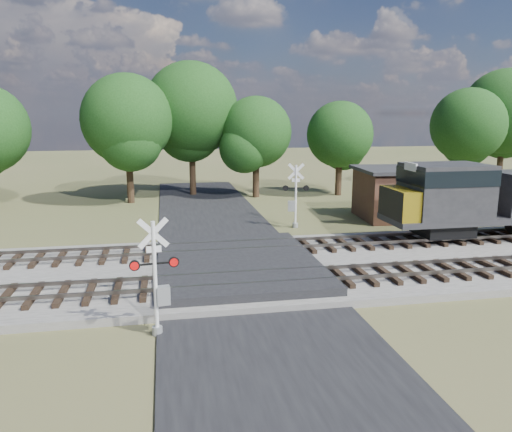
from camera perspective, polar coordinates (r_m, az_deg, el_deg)
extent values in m
plane|color=#4A532C|center=(22.09, -1.97, -6.83)|extent=(160.00, 160.00, 0.00)
cube|color=gray|center=(25.86, 20.40, -4.46)|extent=(140.00, 10.00, 0.30)
cube|color=black|center=(22.08, -1.97, -6.73)|extent=(7.00, 60.00, 0.08)
cube|color=#262628|center=(22.47, -2.17, -5.67)|extent=(7.00, 9.00, 0.62)
cube|color=black|center=(20.50, 4.45, -7.20)|extent=(44.00, 2.60, 0.18)
cube|color=#59534D|center=(23.18, 24.52, -5.58)|extent=(140.00, 0.08, 0.15)
cube|color=#59534D|center=(24.31, 22.60, -4.65)|extent=(140.00, 0.08, 0.15)
cube|color=black|center=(25.15, 1.51, -3.60)|extent=(44.00, 2.60, 0.18)
cube|color=#59534D|center=(27.24, 18.55, -2.66)|extent=(140.00, 0.08, 0.15)
cube|color=#59534D|center=(28.47, 17.17, -1.97)|extent=(140.00, 0.08, 0.15)
cylinder|color=silver|center=(16.14, -11.46, -7.11)|extent=(0.13, 0.13, 3.75)
cylinder|color=#939698|center=(16.77, -11.21, -12.73)|extent=(0.34, 0.34, 0.28)
cube|color=silver|center=(15.73, -11.68, -1.93)|extent=(0.98, 0.18, 0.98)
cube|color=silver|center=(15.73, -11.68, -1.93)|extent=(0.98, 0.18, 0.98)
cube|color=silver|center=(15.86, -11.60, -3.74)|extent=(0.47, 0.09, 0.21)
cube|color=black|center=(15.99, -11.53, -5.36)|extent=(1.49, 0.27, 0.06)
cylinder|color=red|center=(15.93, -13.71, -5.52)|extent=(0.35, 0.14, 0.34)
cylinder|color=red|center=(16.06, -9.37, -5.19)|extent=(0.35, 0.14, 0.34)
cube|color=#939698|center=(16.36, -10.55, -8.91)|extent=(0.46, 0.34, 0.61)
cylinder|color=silver|center=(30.90, 4.56, 2.22)|extent=(0.14, 0.14, 3.91)
cylinder|color=#939698|center=(31.25, 4.50, -1.06)|extent=(0.35, 0.35, 0.29)
cube|color=silver|center=(30.68, 4.60, 5.10)|extent=(1.02, 0.20, 1.02)
cube|color=silver|center=(30.68, 4.60, 5.10)|extent=(1.02, 0.20, 1.02)
cube|color=silver|center=(30.75, 4.59, 4.11)|extent=(0.49, 0.11, 0.22)
cube|color=black|center=(30.82, 4.57, 3.21)|extent=(1.56, 0.31, 0.06)
cylinder|color=red|center=(30.89, 5.75, 3.20)|extent=(0.36, 0.15, 0.35)
cylinder|color=red|center=(30.76, 3.39, 3.21)|extent=(0.36, 0.15, 0.35)
cube|color=#939698|center=(30.98, 4.09, 1.15)|extent=(0.48, 0.36, 0.64)
cube|color=#482B1F|center=(34.98, 15.63, 2.34)|extent=(4.88, 4.88, 3.21)
cube|color=#2B2A2D|center=(34.75, 15.79, 5.14)|extent=(5.37, 5.37, 0.23)
cylinder|color=black|center=(40.75, -14.24, 4.98)|extent=(0.56, 0.56, 5.03)
sphere|color=#153811|center=(40.50, -14.53, 10.64)|extent=(7.04, 7.04, 7.04)
cylinder|color=black|center=(43.52, -7.28, 6.06)|extent=(0.56, 0.56, 5.66)
sphere|color=#153811|center=(43.32, -7.44, 12.03)|extent=(7.92, 7.92, 7.92)
cylinder|color=black|center=(42.26, -0.01, 5.00)|extent=(0.56, 0.56, 4.22)
sphere|color=#153811|center=(42.01, -0.01, 9.58)|extent=(5.91, 5.91, 5.91)
cylinder|color=black|center=(43.91, 9.43, 4.98)|extent=(0.56, 0.56, 4.03)
sphere|color=#153811|center=(43.66, 9.57, 9.18)|extent=(5.64, 5.64, 5.64)
cylinder|color=black|center=(48.38, 22.74, 5.18)|extent=(0.56, 0.56, 4.61)
sphere|color=#153811|center=(48.16, 23.09, 9.54)|extent=(6.46, 6.46, 6.46)
cylinder|color=black|center=(51.90, 26.14, 5.78)|extent=(0.56, 0.56, 5.51)
sphere|color=#153811|center=(51.72, 26.58, 10.63)|extent=(7.71, 7.71, 7.71)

